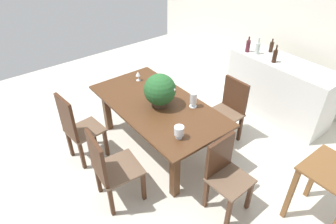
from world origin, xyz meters
The scene contains 17 objects.
ground_plane centered at (0.00, 0.00, 0.00)m, with size 7.04×7.04×0.00m, color beige.
back_wall centered at (0.00, 2.60, 1.30)m, with size 6.40×0.10×2.60m, color silver.
dining_table centered at (0.00, -0.10, 0.63)m, with size 1.96×1.03×0.74m.
chair_far_right centered at (0.44, 0.86, 0.52)m, with size 0.45×0.41×0.93m.
chair_near_right centered at (0.43, -1.08, 0.54)m, with size 0.51×0.52×0.98m.
chair_near_left centered at (-0.43, -1.07, 0.56)m, with size 0.44×0.47×1.03m.
chair_foot_end centered at (1.25, -0.10, 0.51)m, with size 0.42×0.45×0.92m.
flower_centerpiece centered at (0.05, -0.09, 0.97)m, with size 0.41×0.41×0.44m.
crystal_vase_left centered at (0.71, -0.31, 0.84)m, with size 0.11×0.11×0.16m.
crystal_vase_center_near centered at (0.34, 0.23, 0.86)m, with size 0.10×0.10×0.21m.
wine_glass centered at (-0.68, 0.05, 0.85)m, with size 0.07×0.07×0.15m.
kitchen_counter centered at (0.51, 1.95, 0.47)m, with size 1.68×0.59×0.94m, color silver.
wine_bottle_amber centered at (0.05, 1.84, 1.04)m, with size 0.08×0.08×0.27m.
wine_bottle_dark centered at (0.14, 2.08, 1.03)m, with size 0.06×0.06×0.22m.
wine_bottle_green centered at (-0.09, 1.78, 1.04)m, with size 0.07×0.07×0.25m.
wine_bottle_clear centered at (0.41, 1.79, 1.05)m, with size 0.07×0.07×0.27m.
side_table centered at (2.06, 0.56, 0.57)m, with size 0.56×0.56×0.77m.
Camera 1 is at (2.62, -1.95, 2.88)m, focal length 31.20 mm.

